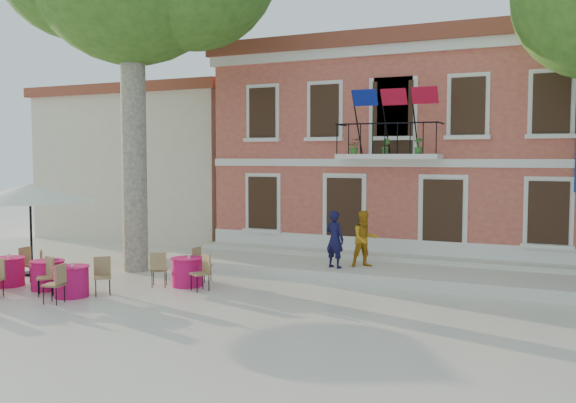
# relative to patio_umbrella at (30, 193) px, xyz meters

# --- Properties ---
(ground) EXTENTS (90.00, 90.00, 0.00)m
(ground) POSITION_rel_patio_umbrella_xyz_m (7.21, -0.04, -2.43)
(ground) COLOR beige
(ground) RESTS_ON ground
(main_building) EXTENTS (13.50, 9.59, 7.50)m
(main_building) POSITION_rel_patio_umbrella_xyz_m (9.21, 9.95, 1.35)
(main_building) COLOR #C97048
(main_building) RESTS_ON ground
(neighbor_west) EXTENTS (9.40, 9.40, 6.40)m
(neighbor_west) POSITION_rel_patio_umbrella_xyz_m (-2.29, 10.96, 0.79)
(neighbor_west) COLOR beige
(neighbor_west) RESTS_ON ground
(terrace) EXTENTS (14.00, 3.40, 0.30)m
(terrace) POSITION_rel_patio_umbrella_xyz_m (9.21, 4.36, -2.28)
(terrace) COLOR silver
(terrace) RESTS_ON ground
(patio_umbrella) EXTENTS (3.63, 3.63, 2.70)m
(patio_umbrella) POSITION_rel_patio_umbrella_xyz_m (0.00, 0.00, 0.00)
(patio_umbrella) COLOR black
(patio_umbrella) RESTS_ON ground
(pedestrian_navy) EXTENTS (0.69, 0.56, 1.65)m
(pedestrian_navy) POSITION_rel_patio_umbrella_xyz_m (8.27, 3.38, -1.30)
(pedestrian_navy) COLOR #110F34
(pedestrian_navy) RESTS_ON terrace
(pedestrian_orange) EXTENTS (1.00, 0.99, 1.63)m
(pedestrian_orange) POSITION_rel_patio_umbrella_xyz_m (9.00, 3.91, -1.31)
(pedestrian_orange) COLOR orange
(pedestrian_orange) RESTS_ON terrace
(cafe_table_1) EXTENTS (1.61, 1.69, 0.95)m
(cafe_table_1) POSITION_rel_patio_umbrella_xyz_m (2.03, -1.37, -2.01)
(cafe_table_1) COLOR #C0124D
(cafe_table_1) RESTS_ON ground
(cafe_table_2) EXTENTS (0.90, 1.92, 0.95)m
(cafe_table_2) POSITION_rel_patio_umbrella_xyz_m (0.68, -1.45, -2.01)
(cafe_table_2) COLOR #C0124D
(cafe_table_2) RESTS_ON ground
(cafe_table_3) EXTENTS (1.83, 1.78, 0.95)m
(cafe_table_3) POSITION_rel_patio_umbrella_xyz_m (3.23, -1.76, -2.00)
(cafe_table_3) COLOR #C0124D
(cafe_table_3) RESTS_ON ground
(cafe_table_4) EXTENTS (1.87, 1.62, 0.95)m
(cafe_table_4) POSITION_rel_patio_umbrella_xyz_m (5.10, 0.58, -2.00)
(cafe_table_4) COLOR #C0124D
(cafe_table_4) RESTS_ON ground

